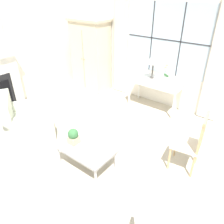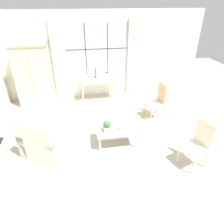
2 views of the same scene
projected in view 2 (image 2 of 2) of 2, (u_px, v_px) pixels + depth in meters
ground_plane at (112, 146)px, 4.79m from camera, size 14.00×14.00×0.00m
wall_back_windowed at (97, 56)px, 6.67m from camera, size 7.20×0.14×2.80m
armoire at (33, 75)px, 6.25m from camera, size 1.08×0.67×1.96m
console_table at (100, 80)px, 6.73m from camera, size 1.28×0.55×0.77m
table_lamp at (95, 64)px, 6.43m from camera, size 0.32×0.32×0.59m
potted_orchid at (106, 73)px, 6.60m from camera, size 0.17×0.13×0.46m
armchair_upholstered at (47, 141)px, 4.47m from camera, size 1.21×1.21×0.90m
side_chair_wooden at (158, 99)px, 5.68m from camera, size 0.50×0.50×1.05m
accent_chair_wooden at (199, 142)px, 4.02m from camera, size 0.56×0.56×1.01m
coffee_table at (116, 130)px, 4.72m from camera, size 0.95×0.61×0.41m
potted_plant_small at (107, 126)px, 4.55m from camera, size 0.18×0.18×0.27m
pillar_candle at (122, 127)px, 4.62m from camera, size 0.12×0.12×0.16m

